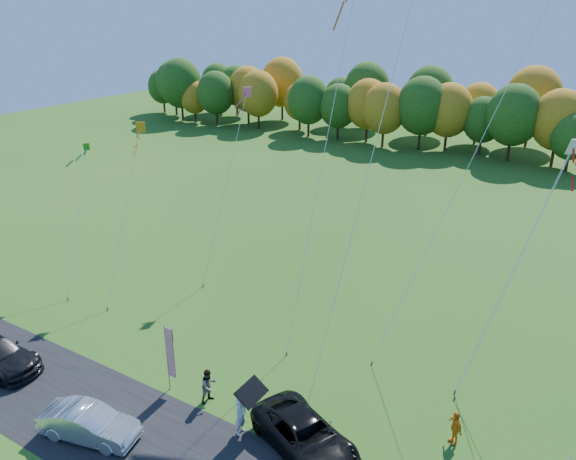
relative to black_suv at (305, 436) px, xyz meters
The scene contains 17 objects.
ground 5.07m from the black_suv, behind, with size 160.00×160.00×0.00m, color #225316.
asphalt_strip 6.04m from the black_suv, 145.90° to the right, with size 90.00×6.00×0.01m, color black.
tree_line 55.87m from the black_suv, 95.10° to the left, with size 116.00×12.00×10.00m, color #1E4711, non-canonical shape.
black_suv is the anchor object (origin of this frame).
silver_sedan 9.64m from the black_suv, 153.08° to the right, with size 1.59×4.55×1.50m, color silver.
person_tailgate_a 3.07m from the black_suv, 168.47° to the right, with size 0.68×0.45×1.87m, color white.
person_tailgate_b 5.63m from the black_suv, behind, with size 0.86×0.67×1.77m, color gray.
person_east 6.59m from the black_suv, 35.54° to the left, with size 0.97×0.40×1.65m, color orange.
feather_flag 7.86m from the black_suv, behind, with size 0.49×0.09×3.71m.
kite_delta_blue 16.50m from the black_suv, 114.43° to the left, with size 3.68×11.76×22.93m.
kite_parafoil_orange 17.97m from the black_suv, 77.53° to the left, with size 8.15×13.23×24.75m.
kite_delta_red 12.93m from the black_suv, 92.17° to the left, with size 2.95×8.88×24.25m.
kite_parafoil_rainbow 15.51m from the black_suv, 58.72° to the left, with size 6.20×8.03×19.33m.
kite_diamond_yellow 19.36m from the black_suv, 158.71° to the left, with size 2.40×6.65×11.20m.
kite_diamond_green 22.14m from the black_suv, 164.53° to the left, with size 2.76×5.38×9.49m.
kite_diamond_white 12.67m from the black_suv, 59.31° to the left, with size 3.35×6.99×12.51m.
kite_diamond_pink 19.64m from the black_suv, 137.14° to the left, with size 1.23×7.05×13.04m.
Camera 1 is at (14.30, -17.26, 18.07)m, focal length 35.00 mm.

